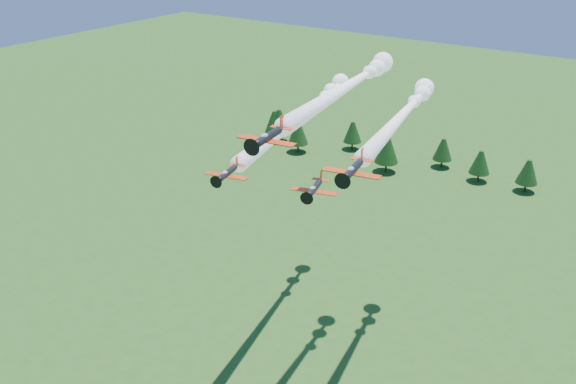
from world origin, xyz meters
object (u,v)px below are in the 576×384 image
Objects in this scene: plane_slot at (314,188)px; plane_right at (404,113)px; plane_left at (306,110)px; plane_lead at (350,84)px.

plane_right is at bearing 64.64° from plane_slot.
plane_right reaches higher than plane_left.
plane_lead is 1.03× the size of plane_right.
plane_lead is at bearing -136.67° from plane_right.
plane_left is 20.07m from plane_right.
plane_left is 27.37m from plane_slot.
plane_lead is 18.35m from plane_left.
plane_lead reaches higher than plane_left.
plane_left is at bearing 141.21° from plane_lead.
plane_right is (19.84, 0.08, 3.05)m from plane_left.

